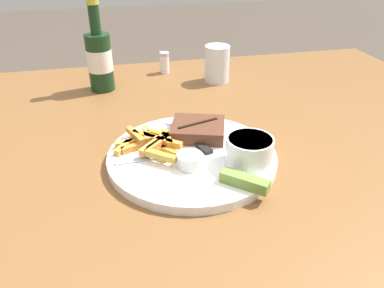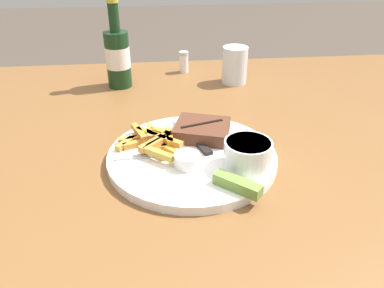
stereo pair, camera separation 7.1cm
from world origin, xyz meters
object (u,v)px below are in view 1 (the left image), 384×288
Objects in this scene: beer_bottle at (99,59)px; drinking_glass at (217,64)px; dinner_plate at (192,157)px; dipping_sauce_cup at (190,160)px; coleslaw_cup at (249,150)px; knife_utensil at (192,139)px; salt_shaker at (165,63)px; steak_portion at (198,129)px; fork_utensil at (147,159)px; pickle_spear at (245,181)px.

drinking_glass is at bearing -1.12° from beer_bottle.
dipping_sauce_cup is (-0.01, -0.04, 0.02)m from dinner_plate.
coleslaw_cup is 0.11m from dipping_sauce_cup.
salt_shaker is at bearing -21.96° from knife_utensil.
drinking_glass is at bearing 68.08° from steak_portion.
knife_utensil is at bearing -92.25° from salt_shaker.
knife_utensil is 0.65× the size of beer_bottle.
fork_utensil is at bearing 151.47° from dipping_sauce_cup.
beer_bottle reaches higher than fork_utensil.
drinking_glass reaches higher than fork_utensil.
coleslaw_cup is at bearing -6.93° from dipping_sauce_cup.
salt_shaker is (0.04, 0.56, 0.00)m from dipping_sauce_cup.
drinking_glass reaches higher than steak_portion.
dinner_plate is at bearing -93.15° from salt_shaker.
coleslaw_cup reaches higher than pickle_spear.
pickle_spear is 0.74× the size of drinking_glass.
drinking_glass is at bearing 68.43° from dipping_sauce_cup.
pickle_spear is at bearing 177.39° from knife_utensil.
steak_portion is 1.53× the size of coleslaw_cup.
steak_portion is 2.04× the size of salt_shaker.
steak_portion is 0.40m from beer_bottle.
dinner_plate is at bearing 148.42° from coleslaw_cup.
pickle_spear is 0.64m from salt_shaker.
coleslaw_cup is at bearing -98.78° from drinking_glass.
coleslaw_cup is 0.64× the size of fork_utensil.
pickle_spear reaches higher than fork_utensil.
beer_bottle is 0.33m from drinking_glass.
coleslaw_cup is at bearing -61.98° from steak_portion.
fork_utensil is (-0.12, -0.07, -0.01)m from steak_portion.
pickle_spear is at bearing -67.39° from beer_bottle.
knife_utensil is at bearing 128.51° from coleslaw_cup.
pickle_spear is 0.58× the size of fork_utensil.
steak_portion is at bearing -111.92° from drinking_glass.
knife_utensil is (0.01, 0.05, 0.01)m from dinner_plate.
salt_shaker is at bearing 96.51° from coleslaw_cup.
coleslaw_cup is 0.19m from fork_utensil.
coleslaw_cup is 0.54× the size of knife_utensil.
coleslaw_cup is 0.54m from beer_bottle.
knife_utensil is 0.40m from drinking_glass.
steak_portion is 0.12m from dipping_sauce_cup.
drinking_glass is at bearing -42.98° from knife_utensil.
coleslaw_cup is at bearing -31.58° from dinner_plate.
salt_shaker is (0.12, 0.52, 0.01)m from fork_utensil.
pickle_spear is at bearing -100.98° from drinking_glass.
dipping_sauce_cup is (-0.04, -0.11, 0.00)m from steak_portion.
dipping_sauce_cup is at bearing -72.14° from beer_bottle.
fork_utensil is (-0.09, -0.00, 0.01)m from dinner_plate.
beer_bottle is at bearing 111.29° from dinner_plate.
dipping_sauce_cup is at bearing -111.57° from drinking_glass.
steak_portion is 0.37m from drinking_glass.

